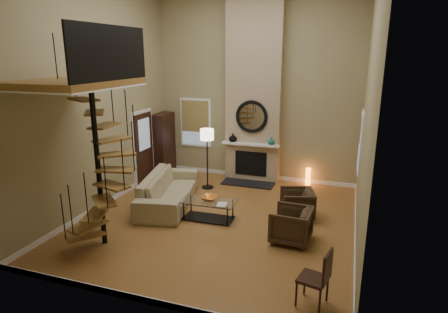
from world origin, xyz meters
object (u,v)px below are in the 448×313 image
(sofa, at_px, (168,189))
(armchair_far, at_px, (295,226))
(coffee_table, at_px, (208,208))
(side_chair, at_px, (319,276))
(hutch, at_px, (164,144))
(armchair_near, at_px, (300,204))
(floor_lamp, at_px, (207,139))
(accent_lamp, at_px, (308,177))

(sofa, bearing_deg, armchair_far, -119.25)
(coffee_table, distance_m, side_chair, 3.60)
(hutch, height_order, armchair_near, hutch)
(floor_lamp, distance_m, side_chair, 5.64)
(armchair_near, bearing_deg, armchair_far, -14.09)
(coffee_table, height_order, accent_lamp, accent_lamp)
(sofa, bearing_deg, accent_lamp, -63.23)
(armchair_near, bearing_deg, side_chair, -4.15)
(armchair_near, relative_size, floor_lamp, 0.44)
(sofa, distance_m, accent_lamp, 4.11)
(accent_lamp, bearing_deg, sofa, -140.59)
(sofa, distance_m, floor_lamp, 1.83)
(accent_lamp, bearing_deg, side_chair, -81.83)
(sofa, distance_m, armchair_near, 3.27)
(accent_lamp, bearing_deg, floor_lamp, -156.29)
(armchair_near, xyz_separation_m, side_chair, (0.70, -3.13, 0.17))
(side_chair, bearing_deg, floor_lamp, 128.43)
(sofa, height_order, floor_lamp, floor_lamp)
(sofa, relative_size, coffee_table, 2.10)
(armchair_far, distance_m, accent_lamp, 3.60)
(floor_lamp, height_order, side_chair, floor_lamp)
(floor_lamp, bearing_deg, armchair_near, -24.06)
(side_chair, bearing_deg, armchair_near, 102.61)
(armchair_near, xyz_separation_m, armchair_far, (0.06, -1.19, 0.00))
(hutch, distance_m, armchair_far, 5.70)
(hutch, height_order, accent_lamp, hutch)
(coffee_table, xyz_separation_m, accent_lamp, (1.88, 3.14, -0.03))
(coffee_table, bearing_deg, armchair_near, 20.32)
(hutch, bearing_deg, coffee_table, -47.50)
(hutch, xyz_separation_m, armchair_near, (4.57, -2.09, -0.60))
(sofa, bearing_deg, floor_lamp, -31.93)
(floor_lamp, height_order, accent_lamp, floor_lamp)
(armchair_near, bearing_deg, coffee_table, -86.43)
(hutch, height_order, sofa, hutch)
(accent_lamp, relative_size, side_chair, 0.55)
(armchair_near, distance_m, accent_lamp, 2.41)
(coffee_table, height_order, side_chair, side_chair)
(floor_lamp, distance_m, accent_lamp, 3.14)
(armchair_far, distance_m, side_chair, 2.05)
(sofa, height_order, armchair_far, sofa)
(accent_lamp, height_order, side_chair, side_chair)
(armchair_near, relative_size, accent_lamp, 1.46)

